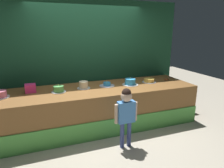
% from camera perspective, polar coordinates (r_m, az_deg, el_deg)
% --- Properties ---
extents(ground_plane, '(12.00, 12.00, 0.00)m').
position_cam_1_polar(ground_plane, '(3.84, -1.78, -15.42)').
color(ground_plane, '#BCB29E').
extents(stage_platform, '(4.14, 1.18, 0.82)m').
position_cam_1_polar(stage_platform, '(4.16, -4.36, -6.68)').
color(stage_platform, brown).
rests_on(stage_platform, ground_plane).
extents(curtain_backdrop, '(4.47, 0.08, 2.63)m').
position_cam_1_polar(curtain_backdrop, '(4.57, -6.97, 7.05)').
color(curtain_backdrop, '#19472D').
rests_on(curtain_backdrop, ground_plane).
extents(child_figure, '(0.41, 0.19, 1.06)m').
position_cam_1_polar(child_figure, '(3.29, 4.13, -7.56)').
color(child_figure, '#3F4C8C').
rests_on(child_figure, ground_plane).
extents(pink_box, '(0.20, 0.17, 0.16)m').
position_cam_1_polar(pink_box, '(4.03, -22.64, -1.15)').
color(pink_box, '#F93589').
rests_on(pink_box, stage_platform).
extents(donut, '(0.11, 0.11, 0.04)m').
position_cam_1_polar(donut, '(4.85, 15.61, 1.39)').
color(donut, brown).
rests_on(donut, stage_platform).
extents(cake_left, '(0.28, 0.28, 0.17)m').
position_cam_1_polar(cake_left, '(3.88, -15.27, -1.46)').
color(cake_left, silver).
rests_on(cake_left, stage_platform).
extents(cake_center_left, '(0.27, 0.27, 0.14)m').
position_cam_1_polar(cake_center_left, '(4.02, -8.27, -0.32)').
color(cake_center_left, white).
rests_on(cake_center_left, stage_platform).
extents(cake_center_right, '(0.32, 0.32, 0.13)m').
position_cam_1_polar(cake_center_right, '(4.16, -1.48, -0.15)').
color(cake_center_right, silver).
rests_on(cake_center_right, stage_platform).
extents(cake_right, '(0.35, 0.35, 0.17)m').
position_cam_1_polar(cake_right, '(4.26, 5.31, 0.57)').
color(cake_right, white).
rests_on(cake_right, stage_platform).
extents(cake_far_right, '(0.32, 0.32, 0.13)m').
position_cam_1_polar(cake_far_right, '(4.55, 10.75, 1.00)').
color(cake_far_right, silver).
rests_on(cake_far_right, stage_platform).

